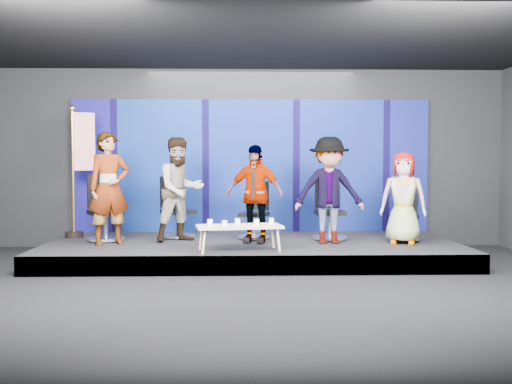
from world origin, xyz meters
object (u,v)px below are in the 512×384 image
chair_b (177,218)px  panelist_e (403,198)px  panelist_a (109,188)px  mug_c (238,222)px  flag_stand (80,168)px  panelist_d (329,190)px  coffee_table (239,227)px  chair_e (406,222)px  chair_c (255,220)px  mug_e (271,221)px  panelist_b (180,189)px  mug_d (256,222)px  mug_a (210,222)px  chair_d (329,219)px  mug_b (225,223)px  panelist_c (255,194)px  chair_a (105,219)px

chair_b → panelist_e: size_ratio=0.72×
panelist_a → mug_c: 2.30m
mug_c → flag_stand: flag_stand is taller
panelist_d → coffee_table: bearing=-154.0°
chair_b → chair_e: bearing=-37.8°
chair_b → flag_stand: size_ratio=0.46×
chair_c → panelist_d: 1.50m
panelist_a → flag_stand: bearing=99.2°
mug_e → chair_c: bearing=100.4°
panelist_b → panelist_a: bearing=165.1°
coffee_table → flag_stand: 3.49m
panelist_b → mug_d: panelist_b is taller
chair_b → mug_e: bearing=-73.2°
panelist_b → mug_a: size_ratio=18.40×
chair_d → mug_e: (-1.09, -1.14, 0.08)m
mug_d → panelist_e: bearing=16.6°
chair_c → mug_b: size_ratio=11.16×
coffee_table → mug_e: mug_e is taller
chair_d → mug_c: bearing=-144.2°
chair_d → panelist_e: size_ratio=0.72×
mug_c → panelist_c: bearing=71.9°
mug_a → mug_c: (0.42, 0.10, 0.00)m
chair_d → panelist_c: bearing=-166.1°
panelist_a → mug_c: panelist_a is taller
panelist_e → mug_b: (-2.98, -0.89, -0.32)m
chair_a → mug_a: 2.30m
chair_b → chair_e: (4.08, -0.40, -0.05)m
panelist_b → flag_stand: flag_stand is taller
chair_b → mug_b: chair_b is taller
panelist_e → coffee_table: 2.88m
panelist_e → mug_d: panelist_e is taller
panelist_e → mug_a: panelist_e is taller
chair_a → panelist_e: 5.15m
chair_a → panelist_a: 0.76m
panelist_a → panelist_e: bearing=-29.1°
chair_a → coffee_table: bearing=-56.2°
mug_a → panelist_b: bearing=116.4°
panelist_e → mug_d: 2.62m
panelist_a → mug_d: (2.43, -0.77, -0.49)m
panelist_b → chair_e: size_ratio=1.89×
mug_a → mug_c: 0.44m
coffee_table → mug_e: 0.54m
panelist_e → mug_d: size_ratio=16.55×
panelist_b → mug_c: size_ratio=18.09×
chair_d → panelist_e: 1.35m
mug_b → mug_c: bearing=48.0°
chair_b → panelist_c: panelist_c is taller
panelist_d → chair_e: (1.43, 0.40, -0.59)m
chair_a → panelist_a: bearing=-96.0°
panelist_c → chair_c: bearing=105.2°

